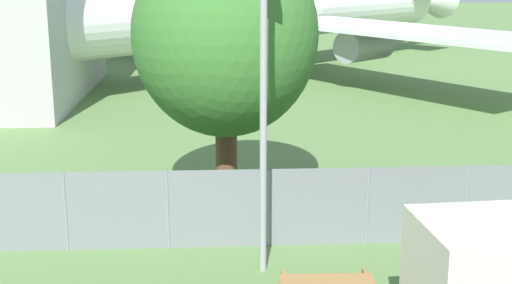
{
  "coord_description": "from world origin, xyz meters",
  "views": [
    {
      "loc": [
        -1.25,
        -5.7,
        7.12
      ],
      "look_at": [
        -0.15,
        14.38,
        2.0
      ],
      "focal_mm": 50.0,
      "sensor_mm": 36.0,
      "label": 1
    }
  ],
  "objects": [
    {
      "name": "light_mast",
      "position": [
        -0.23,
        9.9,
        5.18
      ],
      "size": [
        0.44,
        0.44,
        8.58
      ],
      "color": "#99999E",
      "rests_on": "ground"
    },
    {
      "name": "airplane",
      "position": [
        0.39,
        39.75,
        4.01
      ],
      "size": [
        38.11,
        35.31,
        12.06
      ],
      "rotation": [
        0.0,
        0.0,
        -2.4
      ],
      "color": "white",
      "rests_on": "ground"
    },
    {
      "name": "perimeter_fence",
      "position": [
        -0.0,
        11.38,
        1.03
      ],
      "size": [
        56.07,
        0.07,
        2.06
      ],
      "color": "gray",
      "rests_on": "ground"
    },
    {
      "name": "tree_left_of_cabin",
      "position": [
        -1.01,
        14.25,
        5.09
      ],
      "size": [
        5.2,
        5.2,
        7.98
      ],
      "color": "brown",
      "rests_on": "ground"
    }
  ]
}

